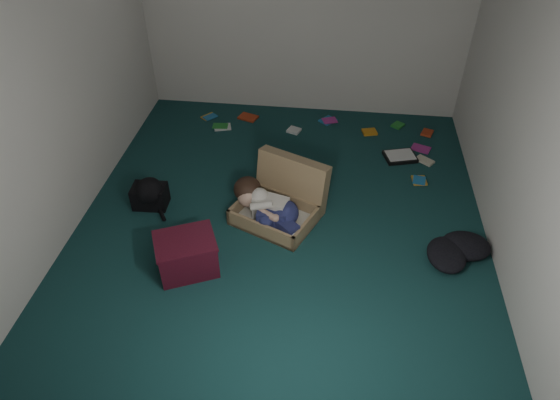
# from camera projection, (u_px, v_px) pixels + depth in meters

# --- Properties ---
(floor) EXTENTS (4.50, 4.50, 0.00)m
(floor) POSITION_uv_depth(u_px,v_px,m) (282.00, 217.00, 5.04)
(floor) COLOR #133838
(floor) RESTS_ON ground
(wall_back) EXTENTS (4.50, 0.00, 4.50)m
(wall_back) POSITION_uv_depth(u_px,v_px,m) (304.00, 11.00, 5.93)
(wall_back) COLOR silver
(wall_back) RESTS_ON ground
(wall_front) EXTENTS (4.50, 0.00, 4.50)m
(wall_front) POSITION_uv_depth(u_px,v_px,m) (229.00, 319.00, 2.49)
(wall_front) COLOR silver
(wall_front) RESTS_ON ground
(wall_left) EXTENTS (0.00, 4.50, 4.50)m
(wall_left) POSITION_uv_depth(u_px,v_px,m) (57.00, 89.00, 4.40)
(wall_left) COLOR silver
(wall_left) RESTS_ON ground
(wall_right) EXTENTS (0.00, 4.50, 4.50)m
(wall_right) POSITION_uv_depth(u_px,v_px,m) (528.00, 117.00, 4.03)
(wall_right) COLOR silver
(wall_right) RESTS_ON ground
(suitcase) EXTENTS (1.00, 0.99, 0.56)m
(suitcase) POSITION_uv_depth(u_px,v_px,m) (282.00, 200.00, 4.99)
(suitcase) COLOR #9D7F56
(suitcase) RESTS_ON floor
(person) EXTENTS (0.73, 0.63, 0.35)m
(person) POSITION_uv_depth(u_px,v_px,m) (267.00, 206.00, 4.85)
(person) COLOR silver
(person) RESTS_ON suitcase
(maroon_bin) EXTENTS (0.64, 0.58, 0.36)m
(maroon_bin) POSITION_uv_depth(u_px,v_px,m) (187.00, 255.00, 4.39)
(maroon_bin) COLOR #420D1B
(maroon_bin) RESTS_ON floor
(backpack) EXTENTS (0.44, 0.36, 0.26)m
(backpack) POSITION_uv_depth(u_px,v_px,m) (150.00, 195.00, 5.11)
(backpack) COLOR black
(backpack) RESTS_ON floor
(clothing_pile) EXTENTS (0.56, 0.50, 0.15)m
(clothing_pile) POSITION_uv_depth(u_px,v_px,m) (461.00, 250.00, 4.58)
(clothing_pile) COLOR black
(clothing_pile) RESTS_ON floor
(paper_tray) EXTENTS (0.41, 0.35, 0.05)m
(paper_tray) POSITION_uv_depth(u_px,v_px,m) (400.00, 156.00, 5.83)
(paper_tray) COLOR black
(paper_tray) RESTS_ON floor
(book_scatter) EXTENTS (3.02, 1.40, 0.02)m
(book_scatter) POSITION_uv_depth(u_px,v_px,m) (339.00, 135.00, 6.22)
(book_scatter) COLOR gold
(book_scatter) RESTS_ON floor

